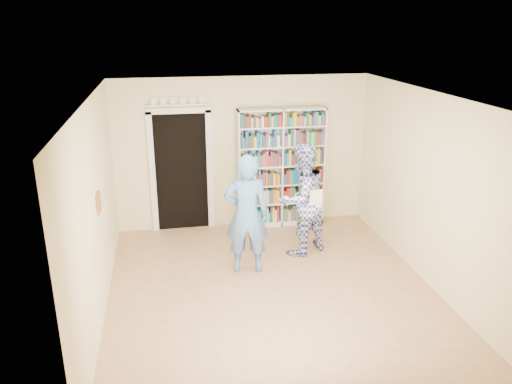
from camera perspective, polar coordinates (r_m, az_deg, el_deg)
The scene contains 11 objects.
floor at distance 7.16m, azimuth 1.80°, elevation -11.16°, with size 5.00×5.00×0.00m, color #9E6F4C.
ceiling at distance 6.24m, azimuth 2.06°, elevation 10.74°, with size 5.00×5.00×0.00m, color white.
wall_back at distance 8.93m, azimuth -1.53°, elevation 4.48°, with size 4.50×4.50×0.00m, color beige.
wall_left at distance 6.50m, azimuth -17.84°, elevation -2.18°, with size 5.00×5.00×0.00m, color beige.
wall_right at distance 7.38m, azimuth 19.25°, elevation 0.19°, with size 5.00×5.00×0.00m, color beige.
bookshelf at distance 8.98m, azimuth 2.88°, elevation 2.81°, with size 1.57×0.29×2.15m.
doorway at distance 8.85m, azimuth -8.56°, elevation 3.00°, with size 1.10×0.08×2.43m.
wall_art at distance 6.67m, azimuth -17.53°, elevation -1.15°, with size 0.03×0.25×0.25m, color brown.
man_blue at distance 7.30m, azimuth -1.10°, elevation -2.59°, with size 0.66×0.44×1.82m, color #507BB3.
man_plaid at distance 7.93m, azimuth 5.21°, elevation -0.84°, with size 0.88×0.69×1.82m, color navy.
paper_sheet at distance 7.71m, azimuth 6.88°, elevation -0.78°, with size 0.21×0.01×0.30m, color white.
Camera 1 is at (-1.35, -6.03, 3.62)m, focal length 35.00 mm.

